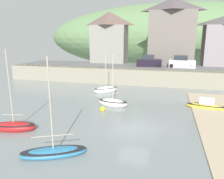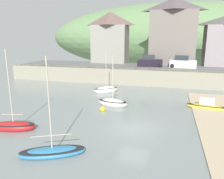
% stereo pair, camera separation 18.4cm
% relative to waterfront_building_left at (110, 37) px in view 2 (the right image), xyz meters
% --- Properties ---
extents(quay_seawall, '(48.00, 9.40, 2.40)m').
position_rel_waterfront_building_left_xyz_m(quay_seawall, '(8.88, -7.70, -5.87)').
color(quay_seawall, gray).
rests_on(quay_seawall, ground).
extents(hillside_backdrop, '(80.00, 44.00, 20.03)m').
position_rel_waterfront_building_left_xyz_m(hillside_backdrop, '(13.14, 30.00, -0.22)').
color(hillside_backdrop, '#628454').
rests_on(hillside_backdrop, ground).
extents(waterfront_building_left, '(6.84, 4.87, 9.46)m').
position_rel_waterfront_building_left_xyz_m(waterfront_building_left, '(0.00, 0.00, 0.00)').
color(waterfront_building_left, gray).
rests_on(waterfront_building_left, ground).
extents(waterfront_building_centre, '(8.18, 5.41, 11.47)m').
position_rel_waterfront_building_left_xyz_m(waterfront_building_centre, '(11.52, 0.00, 0.99)').
color(waterfront_building_centre, slate).
rests_on(waterfront_building_centre, ground).
extents(rowboat_small_beached, '(3.67, 2.04, 6.61)m').
position_rel_waterfront_building_left_xyz_m(rowboat_small_beached, '(-0.41, -27.91, -6.92)').
color(rowboat_small_beached, '#A91C1E').
rests_on(rowboat_small_beached, ground).
extents(motorboat_with_cabin, '(4.11, 1.62, 1.30)m').
position_rel_waterfront_building_left_xyz_m(motorboat_with_cabin, '(15.34, -18.36, -6.92)').
color(motorboat_with_cabin, gold).
rests_on(motorboat_with_cabin, ground).
extents(dinghy_open_wooden, '(4.28, 2.95, 6.37)m').
position_rel_waterfront_building_left_xyz_m(dinghy_open_wooden, '(4.59, -30.61, -6.99)').
color(dinghy_open_wooden, teal).
rests_on(dinghy_open_wooden, ground).
extents(fishing_boat_green, '(3.50, 2.00, 5.70)m').
position_rel_waterfront_building_left_xyz_m(fishing_boat_green, '(5.66, -19.68, -6.92)').
color(fishing_boat_green, silver).
rests_on(fishing_boat_green, ground).
extents(sailboat_white_hull, '(3.31, 2.90, 5.48)m').
position_rel_waterfront_building_left_xyz_m(sailboat_white_hull, '(3.31, -14.23, -6.90)').
color(sailboat_white_hull, white).
rests_on(sailboat_white_hull, ground).
extents(parked_car_near_slipway, '(4.26, 2.14, 1.95)m').
position_rel_waterfront_building_left_xyz_m(parked_car_near_slipway, '(8.04, -4.50, -4.03)').
color(parked_car_near_slipway, black).
rests_on(parked_car_near_slipway, ground).
extents(parked_car_by_wall, '(4.17, 1.87, 1.95)m').
position_rel_waterfront_building_left_xyz_m(parked_car_by_wall, '(13.37, -4.50, -4.03)').
color(parked_car_by_wall, silver).
rests_on(parked_car_by_wall, ground).
extents(mooring_buoy, '(0.54, 0.54, 0.54)m').
position_rel_waterfront_building_left_xyz_m(mooring_buoy, '(5.11, -21.66, -7.07)').
color(mooring_buoy, yellow).
rests_on(mooring_buoy, ground).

